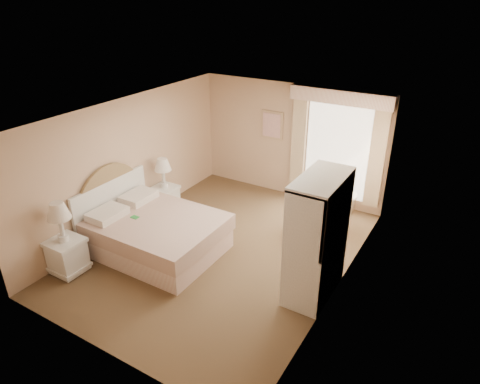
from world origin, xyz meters
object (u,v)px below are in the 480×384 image
Objects in this scene: bed at (152,231)px; nightstand_far at (165,192)px; round_table at (340,204)px; cafe_chair at (303,205)px; armoire at (317,247)px; nightstand_near at (66,247)px.

bed reaches higher than nightstand_far.
bed is 3.40× the size of round_table.
cafe_chair is at bearing 46.33° from bed.
cafe_chair is 1.98m from armoire.
cafe_chair is (-0.56, -0.53, 0.06)m from round_table.
nightstand_near is at bearing -130.42° from round_table.
bed is at bearing -121.63° from cafe_chair.
nightstand_far is (-0.73, 1.23, 0.07)m from bed.
nightstand_far reaches higher than round_table.
bed is 3.65m from round_table.
nightstand_near is at bearing -90.00° from nightstand_far.
nightstand_far reaches higher than cafe_chair.
round_table is (3.28, 3.85, -0.04)m from nightstand_near.
nightstand_far is 1.36× the size of cafe_chair.
nightstand_near reaches higher than round_table.
round_table is at bearing 99.51° from armoire.
armoire reaches higher than round_table.
nightstand_far is at bearing 90.00° from nightstand_near.
armoire reaches higher than nightstand_near.
nightstand_far is 1.79× the size of round_table.
cafe_chair is (2.72, 3.32, 0.02)m from nightstand_near.
cafe_chair is at bearing 50.74° from nightstand_near.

